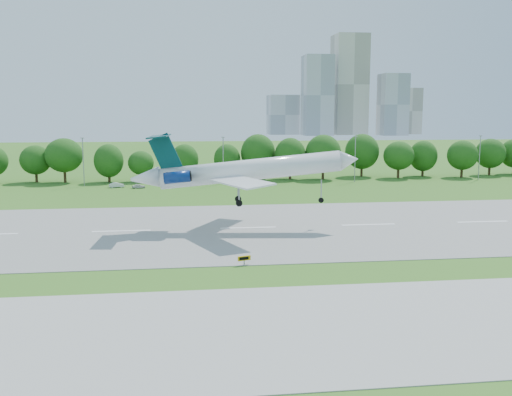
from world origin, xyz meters
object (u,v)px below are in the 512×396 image
at_px(service_vehicle_a, 117,185).
at_px(service_vehicle_b, 139,186).
at_px(airliner, 239,170).
at_px(taxi_sign_left, 244,258).

bearing_deg(service_vehicle_a, service_vehicle_b, -125.42).
height_order(airliner, service_vehicle_a, airliner).
bearing_deg(service_vehicle_b, taxi_sign_left, 178.31).
distance_m(airliner, service_vehicle_b, 55.57).
xyz_separation_m(airliner, taxi_sign_left, (-1.58, -22.23, -8.54)).
bearing_deg(taxi_sign_left, service_vehicle_b, 86.64).
distance_m(airliner, service_vehicle_a, 59.79).
xyz_separation_m(taxi_sign_left, service_vehicle_b, (-18.15, 73.42, -0.32)).
bearing_deg(taxi_sign_left, airliner, 68.69).
xyz_separation_m(service_vehicle_a, service_vehicle_b, (5.52, -2.29, -0.07)).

